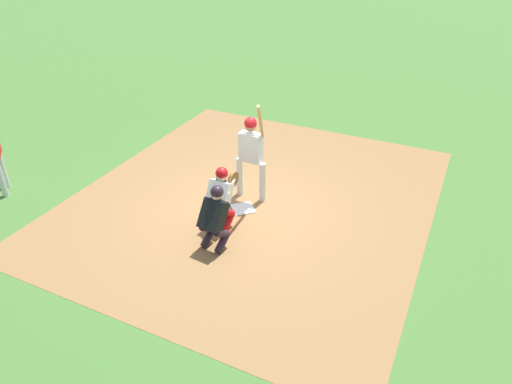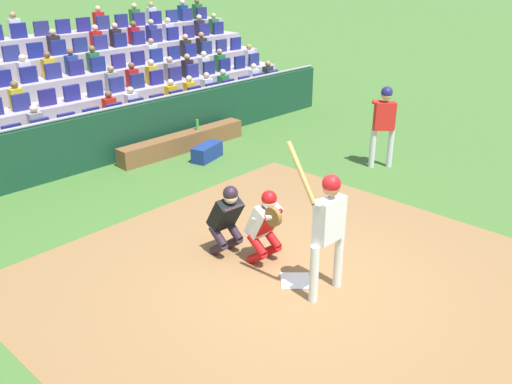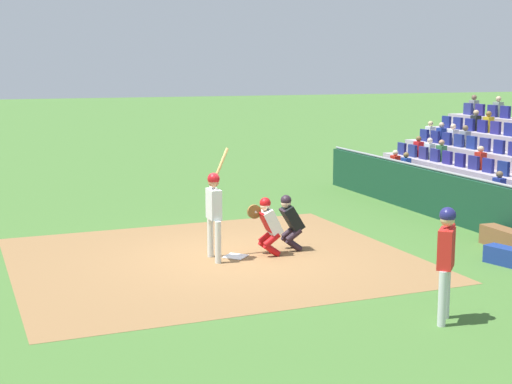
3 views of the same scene
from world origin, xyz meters
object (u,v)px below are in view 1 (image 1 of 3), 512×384
(catcher_crouching, at_px, (221,195))
(home_plate_umpire, at_px, (215,215))
(home_plate_marker, at_px, (243,208))
(batter_at_plate, at_px, (251,149))

(catcher_crouching, height_order, home_plate_umpire, catcher_crouching)
(home_plate_marker, distance_m, catcher_crouching, 0.99)
(home_plate_umpire, bearing_deg, batter_at_plate, 96.97)
(home_plate_marker, bearing_deg, home_plate_umpire, -83.18)
(batter_at_plate, relative_size, home_plate_umpire, 1.84)
(home_plate_marker, height_order, batter_at_plate, batter_at_plate)
(batter_at_plate, height_order, home_plate_umpire, batter_at_plate)
(batter_at_plate, xyz_separation_m, catcher_crouching, (-0.01, -1.19, -0.45))
(batter_at_plate, height_order, catcher_crouching, batter_at_plate)
(home_plate_marker, bearing_deg, catcher_crouching, -96.31)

